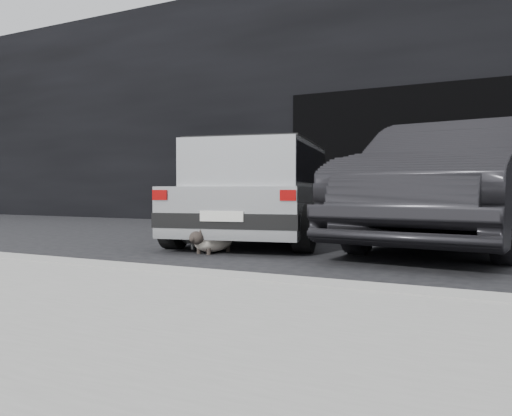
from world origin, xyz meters
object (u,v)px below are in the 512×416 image
at_px(second_car, 455,183).
at_px(cat_white, 190,234).
at_px(silver_hatchback, 263,188).
at_px(cat_siamese, 211,241).

relative_size(second_car, cat_white, 6.35).
xyz_separation_m(silver_hatchback, second_car, (2.37, 0.41, 0.05)).
bearing_deg(second_car, silver_hatchback, -163.50).
bearing_deg(cat_siamese, silver_hatchback, -78.74).
bearing_deg(silver_hatchback, cat_siamese, -98.03).
bearing_deg(second_car, cat_white, -143.75).
height_order(silver_hatchback, second_car, second_car).
distance_m(silver_hatchback, second_car, 2.40).
relative_size(silver_hatchback, second_car, 0.81).
bearing_deg(silver_hatchback, second_car, -0.94).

